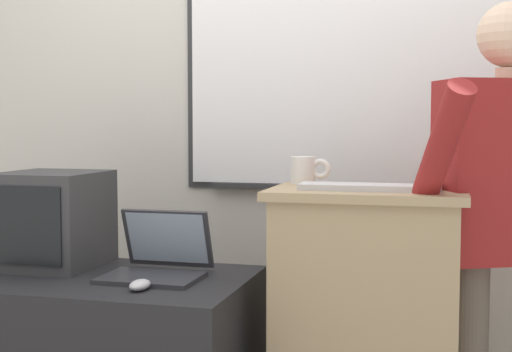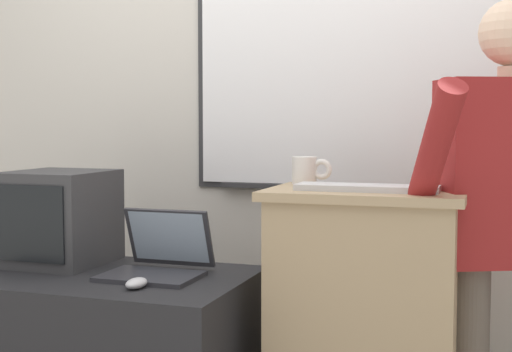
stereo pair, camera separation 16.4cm
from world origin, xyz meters
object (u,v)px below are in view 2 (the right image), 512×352
object	(u,v)px
laptop	(159,258)
coffee_mug	(306,170)
wireless_keyboard	(367,188)
computer_mouse_by_laptop	(136,283)
crt_monitor	(59,217)
lectern_podium	(364,342)
person_presenter	(508,214)

from	to	relation	value
laptop	coffee_mug	world-z (taller)	coffee_mug
wireless_keyboard	computer_mouse_by_laptop	size ratio (longest dim) A/B	4.57
coffee_mug	laptop	bearing A→B (deg)	-153.86
crt_monitor	lectern_podium	bearing A→B (deg)	1.17
coffee_mug	lectern_podium	bearing A→B (deg)	-30.77
laptop	wireless_keyboard	distance (m)	0.78
lectern_podium	person_presenter	xyz separation A→B (m)	(0.45, 0.10, 0.44)
lectern_podium	laptop	distance (m)	0.77
wireless_keyboard	crt_monitor	distance (m)	1.19
computer_mouse_by_laptop	crt_monitor	size ratio (longest dim) A/B	0.26
person_presenter	wireless_keyboard	distance (m)	0.47
person_presenter	crt_monitor	size ratio (longest dim) A/B	4.38
laptop	wireless_keyboard	size ratio (longest dim) A/B	0.73
wireless_keyboard	computer_mouse_by_laptop	distance (m)	0.81
person_presenter	laptop	world-z (taller)	person_presenter
laptop	wireless_keyboard	xyz separation A→B (m)	(0.73, 0.03, 0.27)
lectern_podium	laptop	size ratio (longest dim) A/B	3.12
wireless_keyboard	crt_monitor	world-z (taller)	crt_monitor
laptop	wireless_keyboard	bearing A→B (deg)	2.71
person_presenter	crt_monitor	bearing A→B (deg)	159.97
laptop	computer_mouse_by_laptop	world-z (taller)	laptop
lectern_podium	computer_mouse_by_laptop	xyz separation A→B (m)	(-0.69, -0.31, 0.22)
person_presenter	crt_monitor	distance (m)	1.63
lectern_podium	crt_monitor	world-z (taller)	crt_monitor
person_presenter	lectern_podium	bearing A→B (deg)	167.83
laptop	crt_monitor	size ratio (longest dim) A/B	0.88
computer_mouse_by_laptop	coffee_mug	xyz separation A→B (m)	(0.45, 0.45, 0.35)
person_presenter	coffee_mug	distance (m)	0.70
lectern_podium	computer_mouse_by_laptop	bearing A→B (deg)	-156.15
lectern_podium	person_presenter	size ratio (longest dim) A/B	0.63
crt_monitor	coffee_mug	xyz separation A→B (m)	(0.93, 0.17, 0.19)
person_presenter	computer_mouse_by_laptop	size ratio (longest dim) A/B	16.55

